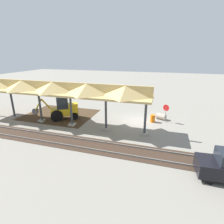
{
  "coord_description": "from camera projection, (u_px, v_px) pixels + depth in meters",
  "views": [
    {
      "loc": [
        -2.89,
        19.83,
        7.78
      ],
      "look_at": [
        2.51,
        2.23,
        1.6
      ],
      "focal_mm": 28.0,
      "sensor_mm": 36.0,
      "label": 1
    }
  ],
  "objects": [
    {
      "name": "concrete_pipe",
      "position": [
        161.0,
        116.0,
        21.63
      ],
      "size": [
        1.29,
        1.11,
        0.74
      ],
      "color": "#9E9384",
      "rests_on": "ground"
    },
    {
      "name": "rail_tracks",
      "position": [
        123.0,
        150.0,
        14.73
      ],
      "size": [
        60.0,
        2.58,
        0.15
      ],
      "color": "slate",
      "rests_on": "ground"
    },
    {
      "name": "platform_canopy",
      "position": [
        53.0,
        88.0,
        19.18
      ],
      "size": [
        21.63,
        3.2,
        4.9
      ],
      "color": "#9E998E",
      "rests_on": "ground"
    },
    {
      "name": "stop_sign",
      "position": [
        166.0,
        110.0,
        20.33
      ],
      "size": [
        0.66,
        0.42,
        2.18
      ],
      "color": "gray",
      "rests_on": "ground"
    },
    {
      "name": "dirt_mound",
      "position": [
        55.0,
        111.0,
        24.86
      ],
      "size": [
        3.89,
        3.89,
        1.39
      ],
      "primitive_type": "cone",
      "color": "#42301E",
      "rests_on": "ground"
    },
    {
      "name": "ground_plane",
      "position": [
        137.0,
        121.0,
        21.25
      ],
      "size": [
        120.0,
        120.0,
        0.0
      ],
      "primitive_type": "plane",
      "color": "gray"
    },
    {
      "name": "traffic_barrel",
      "position": [
        153.0,
        118.0,
        20.75
      ],
      "size": [
        0.56,
        0.56,
        0.9
      ],
      "primitive_type": "cylinder",
      "color": "orange",
      "rests_on": "ground"
    },
    {
      "name": "dirt_work_zone",
      "position": [
        60.0,
        115.0,
        23.4
      ],
      "size": [
        9.0,
        7.0,
        0.01
      ],
      "primitive_type": "cube",
      "color": "#42301E",
      "rests_on": "ground"
    },
    {
      "name": "backhoe",
      "position": [
        63.0,
        109.0,
        21.49
      ],
      "size": [
        4.97,
        3.86,
        2.82
      ],
      "color": "yellow",
      "rests_on": "ground"
    }
  ]
}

